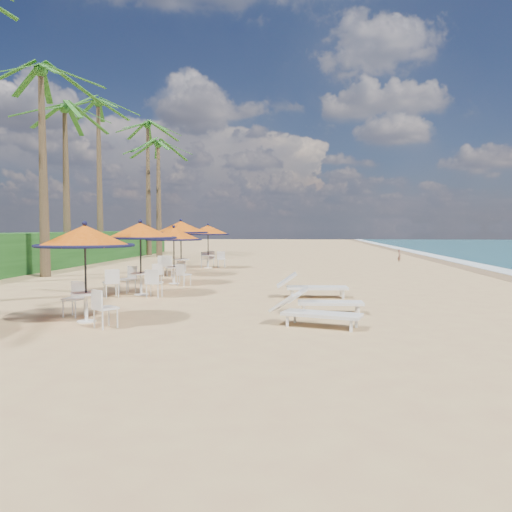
% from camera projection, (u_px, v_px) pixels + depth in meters
% --- Properties ---
extents(ground, '(160.00, 160.00, 0.00)m').
position_uv_depth(ground, '(305.00, 323.00, 10.72)').
color(ground, tan).
rests_on(ground, ground).
extents(scrub_hedge, '(3.00, 40.00, 1.80)m').
position_uv_depth(scrub_hedge, '(11.00, 253.00, 22.92)').
color(scrub_hedge, '#194716').
rests_on(scrub_hedge, ground).
extents(station_0, '(2.10, 2.10, 2.19)m').
position_uv_depth(station_0, '(85.00, 245.00, 10.70)').
color(station_0, black).
rests_on(station_0, ground).
extents(station_1, '(2.20, 2.20, 2.29)m').
position_uv_depth(station_1, '(139.00, 240.00, 15.03)').
color(station_1, black).
rests_on(station_1, ground).
extents(station_2, '(2.05, 2.06, 2.14)m').
position_uv_depth(station_2, '(174.00, 241.00, 18.08)').
color(station_2, black).
rests_on(station_2, ground).
extents(station_3, '(2.33, 2.33, 2.43)m').
position_uv_depth(station_3, '(179.00, 232.00, 21.34)').
color(station_3, black).
rests_on(station_3, ground).
extents(station_4, '(2.18, 2.18, 2.28)m').
position_uv_depth(station_4, '(209.00, 235.00, 25.33)').
color(station_4, black).
rests_on(station_4, ground).
extents(lounger_near, '(1.97, 1.13, 0.67)m').
position_uv_depth(lounger_near, '(312.00, 311.00, 10.29)').
color(lounger_near, white).
rests_on(lounger_near, ground).
extents(lounger_mid, '(1.81, 0.61, 0.64)m').
position_uv_depth(lounger_mid, '(322.00, 301.00, 11.87)').
color(lounger_mid, white).
rests_on(lounger_mid, ground).
extents(lounger_far, '(2.10, 0.79, 0.74)m').
position_uv_depth(lounger_far, '(310.00, 286.00, 14.56)').
color(lounger_far, white).
rests_on(lounger_far, ground).
extents(palm_3, '(5.00, 5.00, 8.78)m').
position_uv_depth(palm_3, '(41.00, 83.00, 20.44)').
color(palm_3, brown).
rests_on(palm_3, ground).
extents(palm_4, '(5.00, 5.00, 8.64)m').
position_uv_depth(palm_4, '(65.00, 118.00, 26.36)').
color(palm_4, brown).
rests_on(palm_4, ground).
extents(palm_5, '(5.00, 5.00, 10.15)m').
position_uv_depth(palm_5, '(98.00, 112.00, 31.18)').
color(palm_5, brown).
rests_on(palm_5, ground).
extents(palm_6, '(5.00, 5.00, 8.18)m').
position_uv_depth(palm_6, '(158.00, 151.00, 34.84)').
color(palm_6, brown).
rests_on(palm_6, ground).
extents(palm_7, '(5.00, 5.00, 10.05)m').
position_uv_depth(palm_7, '(148.00, 133.00, 37.46)').
color(palm_7, brown).
rests_on(palm_7, ground).
extents(person, '(0.23, 0.32, 0.81)m').
position_uv_depth(person, '(399.00, 255.00, 29.83)').
color(person, brown).
rests_on(person, ground).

